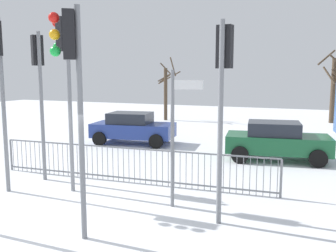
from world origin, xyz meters
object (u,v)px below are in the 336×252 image
traffic_light_foreground_left (65,63)px  bare_tree_centre (333,87)px  bare_tree_left (166,90)px  car_green_trailing (276,140)px  traffic_light_rear_left (39,72)px  traffic_light_mid_right (71,71)px  traffic_light_rear_right (224,77)px  direction_sign_post (175,132)px  car_blue_mid (133,127)px

traffic_light_foreground_left → bare_tree_centre: bearing=-11.2°
traffic_light_foreground_left → bare_tree_left: (-3.77, 15.97, -1.45)m
bare_tree_left → car_green_trailing: bearing=-48.5°
traffic_light_rear_left → car_green_trailing: 8.81m
traffic_light_foreground_left → traffic_light_mid_right: traffic_light_foreground_left is taller
traffic_light_foreground_left → traffic_light_rear_right: bearing=-87.0°
direction_sign_post → car_green_trailing: 6.49m
traffic_light_foreground_left → traffic_light_rear_right: (4.54, -0.52, -0.35)m
traffic_light_rear_left → bare_tree_centre: bare_tree_centre is taller
traffic_light_rear_right → bare_tree_centre: size_ratio=0.89×
car_green_trailing → bare_tree_left: bare_tree_left is taller
traffic_light_foreground_left → traffic_light_mid_right: (2.12, -2.53, -0.24)m
traffic_light_mid_right → direction_sign_post: 3.05m
direction_sign_post → car_blue_mid: bearing=121.7°
traffic_light_rear_left → traffic_light_mid_right: size_ratio=1.00×
direction_sign_post → traffic_light_rear_left: bearing=168.0°
traffic_light_mid_right → car_blue_mid: size_ratio=1.13×
traffic_light_mid_right → traffic_light_rear_right: bearing=-87.7°
traffic_light_foreground_left → traffic_light_rear_left: 1.65m
traffic_light_rear_right → car_green_trailing: 7.05m
traffic_light_foreground_left → car_green_trailing: traffic_light_foreground_left is taller
traffic_light_rear_left → traffic_light_mid_right: traffic_light_mid_right is taller
traffic_light_foreground_left → car_blue_mid: 7.72m
traffic_light_rear_left → bare_tree_centre: bearing=5.9°
car_green_trailing → car_blue_mid: size_ratio=1.00×
car_blue_mid → car_green_trailing: bearing=-16.7°
bare_tree_left → bare_tree_centre: 11.26m
traffic_light_rear_right → traffic_light_rear_left: 6.14m
traffic_light_foreground_left → traffic_light_rear_left: traffic_light_foreground_left is taller
traffic_light_rear_left → bare_tree_centre: size_ratio=0.92×
traffic_light_rear_left → direction_sign_post: size_ratio=1.34×
traffic_light_rear_left → bare_tree_left: size_ratio=1.03×
direction_sign_post → bare_tree_centre: (3.89, 18.86, 0.52)m
bare_tree_left → traffic_light_rear_right: bearing=-63.3°
direction_sign_post → car_green_trailing: bearing=71.2°
traffic_light_foreground_left → traffic_light_rear_left: (-1.49, 0.65, -0.25)m
car_blue_mid → bare_tree_centre: size_ratio=0.82×
traffic_light_rear_left → car_blue_mid: size_ratio=1.12×
traffic_light_rear_left → car_green_trailing: bearing=-18.6°
traffic_light_rear_right → direction_sign_post: size_ratio=1.30×
traffic_light_rear_right → traffic_light_foreground_left: bearing=179.6°
traffic_light_mid_right → direction_sign_post: size_ratio=1.35×
traffic_light_foreground_left → bare_tree_centre: (7.13, 18.77, -1.17)m
traffic_light_rear_right → bare_tree_left: bearing=122.9°
car_blue_mid → traffic_light_rear_left: bearing=-97.1°
traffic_light_rear_left → car_blue_mid: (-0.20, 6.34, -2.54)m
traffic_light_foreground_left → car_blue_mid: traffic_light_foreground_left is taller
traffic_light_foreground_left → bare_tree_centre: bare_tree_centre is taller
traffic_light_rear_left → car_green_trailing: traffic_light_rear_left is taller
traffic_light_rear_right → bare_tree_centre: (2.59, 19.29, -0.82)m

